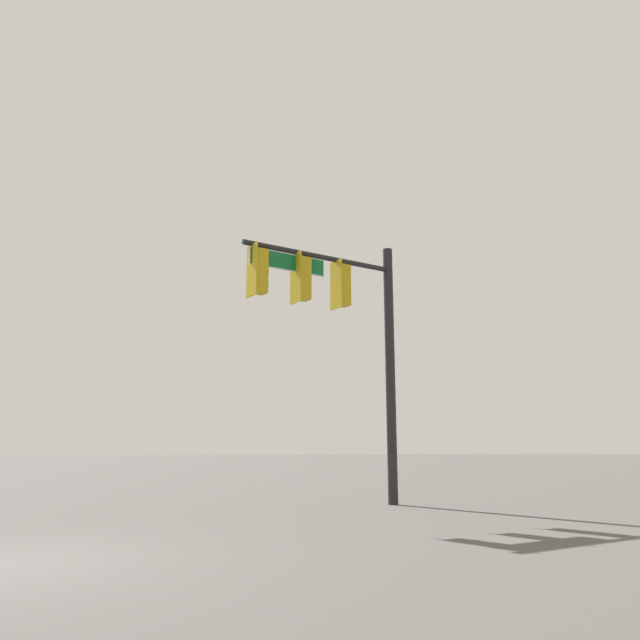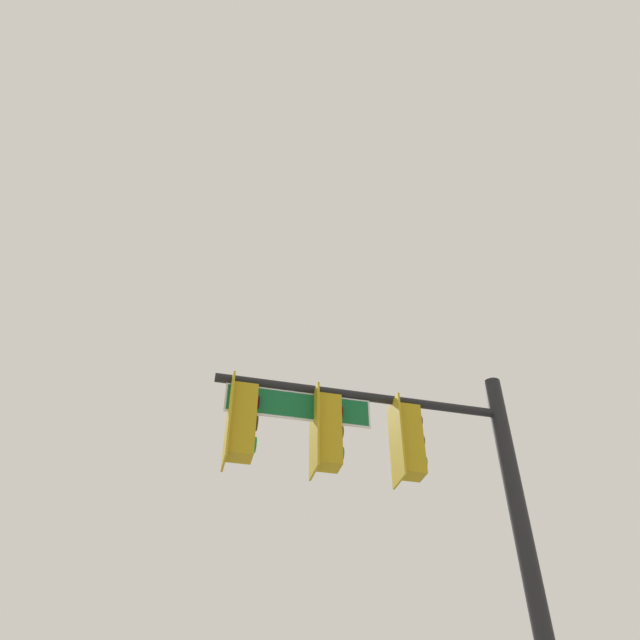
{
  "view_description": "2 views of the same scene",
  "coord_description": "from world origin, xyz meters",
  "views": [
    {
      "loc": [
        -0.95,
        8.95,
        1.37
      ],
      "look_at": [
        -7.24,
        -6.63,
        4.89
      ],
      "focal_mm": 35.0,
      "sensor_mm": 36.0,
      "label": 1
    },
    {
      "loc": [
        -5.71,
        2.61,
        1.31
      ],
      "look_at": [
        -6.06,
        -4.23,
        6.8
      ],
      "focal_mm": 35.0,
      "sensor_mm": 36.0,
      "label": 2
    }
  ],
  "objects": [
    {
      "name": "signal_pole_near",
      "position": [
        -7.43,
        -5.52,
        4.74
      ],
      "size": [
        4.52,
        1.16,
        6.89
      ],
      "color": "black",
      "rests_on": "ground_plane"
    }
  ]
}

